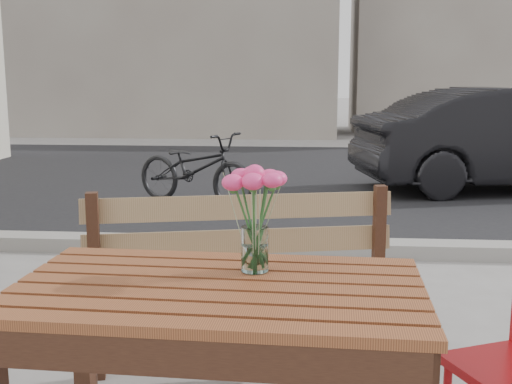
# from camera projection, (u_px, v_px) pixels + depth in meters

# --- Properties ---
(street) EXTENTS (30.00, 8.12, 0.12)m
(street) POSITION_uv_depth(u_px,v_px,m) (277.00, 201.00, 7.30)
(street) COLOR black
(street) RESTS_ON ground
(main_table) EXTENTS (1.32, 0.81, 0.80)m
(main_table) POSITION_uv_depth(u_px,v_px,m) (218.00, 324.00, 2.05)
(main_table) COLOR #5D2E18
(main_table) RESTS_ON ground
(main_bench) EXTENTS (1.57, 0.76, 0.94)m
(main_bench) POSITION_uv_depth(u_px,v_px,m) (243.00, 264.00, 3.02)
(main_bench) COLOR olive
(main_bench) RESTS_ON ground
(main_vase) EXTENTS (0.20, 0.20, 0.36)m
(main_vase) POSITION_uv_depth(u_px,v_px,m) (255.00, 206.00, 2.12)
(main_vase) COLOR white
(main_vase) RESTS_ON main_table
(bicycle) EXTENTS (1.66, 1.21, 0.83)m
(bicycle) POSITION_uv_depth(u_px,v_px,m) (195.00, 168.00, 7.20)
(bicycle) COLOR black
(bicycle) RESTS_ON ground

